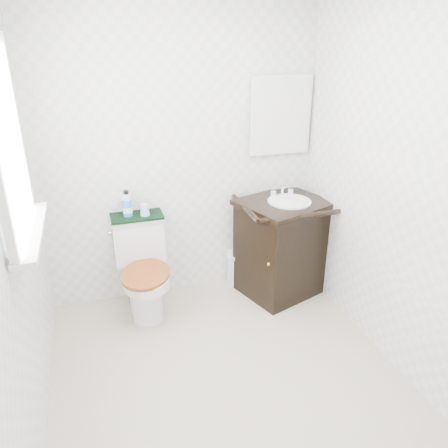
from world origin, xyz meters
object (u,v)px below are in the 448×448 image
toilet (143,272)px  trash_bin (238,268)px  mouthwash_bottle (127,204)px  cup (145,210)px  vanity (282,245)px

toilet → trash_bin: 0.87m
trash_bin → mouthwash_bottle: mouthwash_bottle is taller
trash_bin → cup: bearing=-177.6°
vanity → trash_bin: bearing=148.0°
toilet → cup: 0.50m
trash_bin → vanity: bearing=-32.0°
mouthwash_bottle → cup: 0.14m
mouthwash_bottle → cup: (0.13, -0.03, -0.05)m
vanity → mouthwash_bottle: (-1.22, 0.20, 0.43)m
vanity → trash_bin: (-0.31, 0.20, -0.28)m
mouthwash_bottle → trash_bin: bearing=0.0°
trash_bin → mouthwash_bottle: bearing=-180.0°
toilet → vanity: size_ratio=0.82×
cup → mouthwash_bottle: bearing=165.7°
toilet → vanity: bearing=-3.3°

